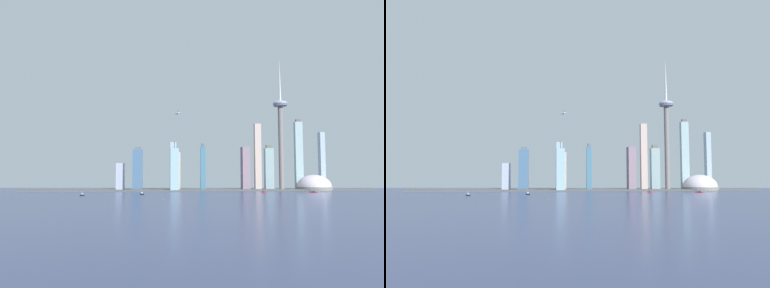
% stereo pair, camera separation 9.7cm
% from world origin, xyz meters
% --- Properties ---
extents(ground_plane, '(6000.00, 6000.00, 0.00)m').
position_xyz_m(ground_plane, '(0.00, 0.00, 0.00)').
color(ground_plane, '#3A436A').
extents(waterfront_pier, '(847.49, 40.43, 2.52)m').
position_xyz_m(waterfront_pier, '(0.00, 457.67, 1.26)').
color(waterfront_pier, '#565953').
rests_on(waterfront_pier, ground).
extents(observation_tower, '(36.83, 36.83, 337.07)m').
position_xyz_m(observation_tower, '(200.31, 475.64, 163.39)').
color(observation_tower, gray).
rests_on(observation_tower, ground).
extents(stadium_dome, '(88.27, 88.27, 59.22)m').
position_xyz_m(stadium_dome, '(281.46, 468.74, 7.88)').
color(stadium_dome, gray).
rests_on(stadium_dome, ground).
extents(skyscraper_0, '(20.42, 25.61, 67.92)m').
position_xyz_m(skyscraper_0, '(-207.49, 545.67, 33.96)').
color(skyscraper_0, '#AEB7D0').
rests_on(skyscraper_0, ground).
extents(skyscraper_1, '(19.55, 26.18, 110.48)m').
position_xyz_m(skyscraper_1, '(118.44, 519.57, 55.24)').
color(skyscraper_1, gray).
rests_on(skyscraper_1, ground).
extents(skyscraper_2, '(24.21, 21.37, 106.87)m').
position_xyz_m(skyscraper_2, '(-160.13, 493.36, 51.55)').
color(skyscraper_2, '#46698D').
rests_on(skyscraper_2, ground).
extents(skyscraper_3, '(23.56, 15.23, 117.72)m').
position_xyz_m(skyscraper_3, '(189.61, 542.52, 56.28)').
color(skyscraper_3, '#90AEB1').
rests_on(skyscraper_3, ground).
extents(skyscraper_4, '(15.46, 25.36, 121.20)m').
position_xyz_m(skyscraper_4, '(-71.33, 517.31, 60.60)').
color(skyscraper_4, '#9BB6C9').
rests_on(skyscraper_4, ground).
extents(skyscraper_5, '(19.54, 27.73, 118.23)m').
position_xyz_m(skyscraper_5, '(-70.57, 457.43, 50.77)').
color(skyscraper_5, '#95BDD0').
rests_on(skyscraper_5, ground).
extents(skyscraper_6, '(16.93, 12.94, 173.11)m').
position_xyz_m(skyscraper_6, '(152.94, 522.49, 86.55)').
color(skyscraper_6, beige).
rests_on(skyscraper_6, ground).
extents(skyscraper_7, '(20.27, 12.65, 186.04)m').
position_xyz_m(skyscraper_7, '(263.42, 517.87, 90.75)').
color(skyscraper_7, '#9AB9BB').
rests_on(skyscraper_7, ground).
extents(skyscraper_8, '(24.55, 22.97, 107.85)m').
position_xyz_m(skyscraper_8, '(-63.43, 549.16, 48.59)').
color(skyscraper_8, '#BCB29B').
rests_on(skyscraper_8, ground).
extents(skyscraper_9, '(13.02, 16.44, 150.64)m').
position_xyz_m(skyscraper_9, '(323.51, 509.80, 75.32)').
color(skyscraper_9, '#A1B8C3').
rests_on(skyscraper_9, ground).
extents(skyscraper_10, '(12.15, 12.18, 117.19)m').
position_xyz_m(skyscraper_10, '(3.38, 496.92, 55.57)').
color(skyscraper_10, teal).
rests_on(skyscraper_10, ground).
extents(boat_0, '(9.62, 7.98, 8.59)m').
position_xyz_m(boat_0, '(-252.66, 302.60, 1.78)').
color(boat_0, '#122A3A').
rests_on(boat_0, ground).
extents(boat_1, '(12.46, 7.03, 4.45)m').
position_xyz_m(boat_1, '(125.23, 376.86, 1.59)').
color(boat_1, '#B11D29').
rests_on(boat_1, ground).
extents(boat_2, '(8.64, 6.28, 10.76)m').
position_xyz_m(boat_2, '(-141.00, 325.93, 1.70)').
color(boat_2, black).
rests_on(boat_2, ground).
extents(boat_3, '(17.56, 14.35, 2.97)m').
position_xyz_m(boat_3, '(230.66, 361.71, 1.07)').
color(boat_3, '#B21925').
rests_on(boat_3, ground).
extents(channel_buoy_0, '(1.94, 1.94, 1.82)m').
position_xyz_m(channel_buoy_0, '(-100.44, 198.98, 0.91)').
color(channel_buoy_0, green).
rests_on(channel_buoy_0, ground).
extents(channel_buoy_1, '(1.11, 1.11, 1.84)m').
position_xyz_m(channel_buoy_1, '(-80.95, 351.30, 0.92)').
color(channel_buoy_1, '#E54C19').
rests_on(channel_buoy_1, ground).
extents(airplane, '(28.32, 28.71, 7.70)m').
position_xyz_m(airplane, '(-64.24, 450.06, 185.91)').
color(airplane, '#ACC4CA').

